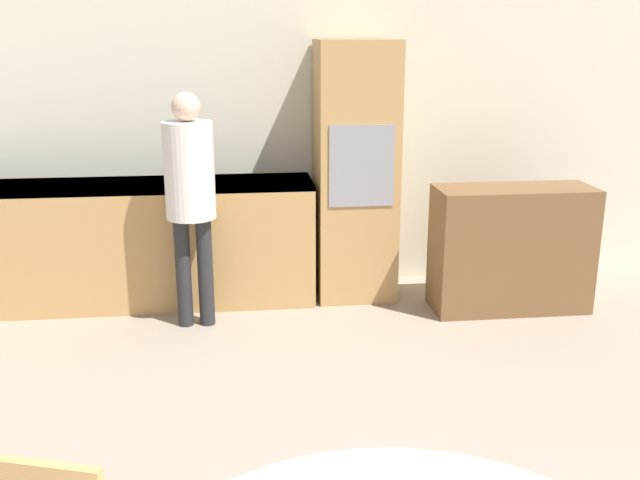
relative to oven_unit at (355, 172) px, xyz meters
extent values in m
cube|color=beige|center=(-0.53, 0.34, 0.31)|extent=(7.02, 0.05, 2.60)
cube|color=tan|center=(-1.76, -0.01, -0.52)|extent=(2.85, 0.60, 0.94)
cube|color=black|center=(-1.76, -0.01, -0.06)|extent=(2.85, 0.60, 0.03)
cube|color=tan|center=(0.00, 0.00, 0.00)|extent=(0.60, 0.58, 1.97)
cube|color=gray|center=(0.00, -0.29, 0.10)|extent=(0.48, 0.01, 0.60)
cube|color=brown|center=(1.11, -0.46, -0.52)|extent=(1.16, 0.45, 0.94)
cylinder|color=#262628|center=(-1.30, -0.52, -0.59)|extent=(0.11, 0.11, 0.79)
cylinder|color=#262628|center=(-1.15, -0.52, -0.59)|extent=(0.11, 0.11, 0.79)
cylinder|color=silver|center=(-1.23, -0.52, 0.13)|extent=(0.34, 0.34, 0.66)
sphere|color=beige|center=(-1.23, -0.52, 0.56)|extent=(0.19, 0.19, 0.19)
camera|label=1|loc=(-0.89, -5.35, 1.03)|focal=40.00mm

